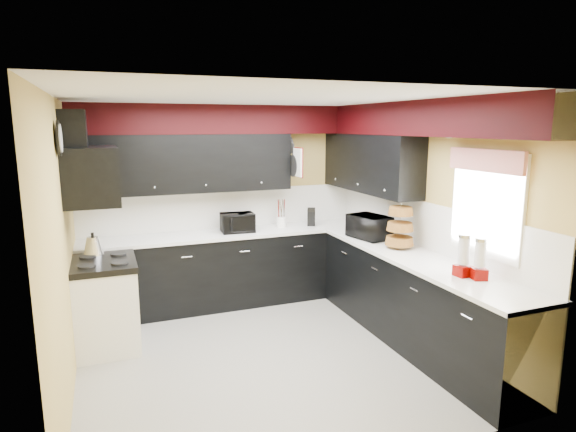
% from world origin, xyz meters
% --- Properties ---
extents(ground, '(3.60, 3.60, 0.00)m').
position_xyz_m(ground, '(0.00, 0.00, 0.00)').
color(ground, gray).
rests_on(ground, ground).
extents(wall_back, '(3.60, 0.06, 2.50)m').
position_xyz_m(wall_back, '(0.00, 1.80, 1.25)').
color(wall_back, '#E0C666').
rests_on(wall_back, ground).
extents(wall_right, '(0.06, 3.60, 2.50)m').
position_xyz_m(wall_right, '(1.80, 0.00, 1.25)').
color(wall_right, '#E0C666').
rests_on(wall_right, ground).
extents(wall_left, '(0.06, 3.60, 2.50)m').
position_xyz_m(wall_left, '(-1.80, 0.00, 1.25)').
color(wall_left, '#E0C666').
rests_on(wall_left, ground).
extents(ceiling, '(3.60, 3.60, 0.06)m').
position_xyz_m(ceiling, '(0.00, 0.00, 2.50)').
color(ceiling, white).
rests_on(ceiling, wall_back).
extents(cab_back, '(3.60, 0.60, 0.90)m').
position_xyz_m(cab_back, '(0.00, 1.50, 0.45)').
color(cab_back, black).
rests_on(cab_back, ground).
extents(cab_right, '(0.60, 3.00, 0.90)m').
position_xyz_m(cab_right, '(1.50, -0.30, 0.45)').
color(cab_right, black).
rests_on(cab_right, ground).
extents(counter_back, '(3.62, 0.64, 0.04)m').
position_xyz_m(counter_back, '(0.00, 1.50, 0.92)').
color(counter_back, white).
rests_on(counter_back, cab_back).
extents(counter_right, '(0.64, 3.02, 0.04)m').
position_xyz_m(counter_right, '(1.50, -0.30, 0.92)').
color(counter_right, white).
rests_on(counter_right, cab_right).
extents(splash_back, '(3.60, 0.02, 0.50)m').
position_xyz_m(splash_back, '(0.00, 1.79, 1.19)').
color(splash_back, white).
rests_on(splash_back, counter_back).
extents(splash_right, '(0.02, 3.60, 0.50)m').
position_xyz_m(splash_right, '(1.79, 0.00, 1.19)').
color(splash_right, white).
rests_on(splash_right, counter_right).
extents(upper_back, '(2.60, 0.35, 0.70)m').
position_xyz_m(upper_back, '(-0.50, 1.62, 1.80)').
color(upper_back, black).
rests_on(upper_back, wall_back).
extents(upper_right, '(0.35, 1.80, 0.70)m').
position_xyz_m(upper_right, '(1.62, 0.90, 1.80)').
color(upper_right, black).
rests_on(upper_right, wall_right).
extents(soffit_back, '(3.60, 0.36, 0.35)m').
position_xyz_m(soffit_back, '(0.00, 1.62, 2.33)').
color(soffit_back, black).
rests_on(soffit_back, wall_back).
extents(soffit_right, '(0.36, 3.24, 0.35)m').
position_xyz_m(soffit_right, '(1.62, -0.18, 2.33)').
color(soffit_right, black).
rests_on(soffit_right, wall_right).
extents(stove, '(0.60, 0.75, 0.86)m').
position_xyz_m(stove, '(-1.50, 0.75, 0.43)').
color(stove, white).
rests_on(stove, ground).
extents(cooktop, '(0.62, 0.77, 0.06)m').
position_xyz_m(cooktop, '(-1.50, 0.75, 0.89)').
color(cooktop, black).
rests_on(cooktop, stove).
extents(hood, '(0.50, 0.78, 0.55)m').
position_xyz_m(hood, '(-1.55, 0.75, 1.78)').
color(hood, black).
rests_on(hood, wall_left).
extents(hood_duct, '(0.24, 0.40, 0.40)m').
position_xyz_m(hood_duct, '(-1.68, 0.75, 2.20)').
color(hood_duct, black).
rests_on(hood_duct, wall_left).
extents(window, '(0.03, 0.86, 0.96)m').
position_xyz_m(window, '(1.79, -0.90, 1.55)').
color(window, white).
rests_on(window, wall_right).
extents(valance, '(0.04, 0.88, 0.20)m').
position_xyz_m(valance, '(1.73, -0.90, 1.95)').
color(valance, red).
rests_on(valance, wall_right).
extents(pan_top, '(0.03, 0.22, 0.40)m').
position_xyz_m(pan_top, '(0.82, 1.55, 2.00)').
color(pan_top, black).
rests_on(pan_top, upper_back).
extents(pan_mid, '(0.03, 0.28, 0.46)m').
position_xyz_m(pan_mid, '(0.82, 1.42, 1.75)').
color(pan_mid, black).
rests_on(pan_mid, upper_back).
extents(pan_low, '(0.03, 0.24, 0.42)m').
position_xyz_m(pan_low, '(0.82, 1.68, 1.72)').
color(pan_low, black).
rests_on(pan_low, upper_back).
extents(cut_board, '(0.03, 0.26, 0.35)m').
position_xyz_m(cut_board, '(0.83, 1.30, 1.80)').
color(cut_board, white).
rests_on(cut_board, upper_back).
extents(baskets, '(0.27, 0.27, 0.50)m').
position_xyz_m(baskets, '(1.52, 0.05, 1.18)').
color(baskets, brown).
rests_on(baskets, upper_right).
extents(clock, '(0.03, 0.30, 0.30)m').
position_xyz_m(clock, '(-1.77, 0.25, 2.15)').
color(clock, black).
rests_on(clock, wall_left).
extents(deco_plate, '(0.03, 0.24, 0.24)m').
position_xyz_m(deco_plate, '(1.77, -0.35, 2.25)').
color(deco_plate, white).
rests_on(deco_plate, wall_right).
extents(toaster_oven, '(0.42, 0.36, 0.23)m').
position_xyz_m(toaster_oven, '(0.09, 1.46, 1.06)').
color(toaster_oven, black).
rests_on(toaster_oven, counter_back).
extents(microwave, '(0.43, 0.55, 0.27)m').
position_xyz_m(microwave, '(1.45, 0.57, 1.08)').
color(microwave, black).
rests_on(microwave, counter_right).
extents(utensil_crock, '(0.13, 0.13, 0.14)m').
position_xyz_m(utensil_crock, '(0.70, 1.54, 1.01)').
color(utensil_crock, white).
rests_on(utensil_crock, counter_back).
extents(knife_block, '(0.15, 0.17, 0.22)m').
position_xyz_m(knife_block, '(1.10, 1.47, 1.05)').
color(knife_block, black).
rests_on(knife_block, counter_back).
extents(kettle, '(0.23, 0.23, 0.19)m').
position_xyz_m(kettle, '(-1.59, 1.04, 1.01)').
color(kettle, silver).
rests_on(kettle, cooktop).
extents(dispenser_a, '(0.14, 0.14, 0.34)m').
position_xyz_m(dispenser_a, '(1.47, -1.00, 1.11)').
color(dispenser_a, '#5F1B0D').
rests_on(dispenser_a, counter_right).
extents(dispenser_b, '(0.15, 0.15, 0.32)m').
position_xyz_m(dispenser_b, '(1.54, -1.13, 1.10)').
color(dispenser_b, '#6C0104').
rests_on(dispenser_b, counter_right).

